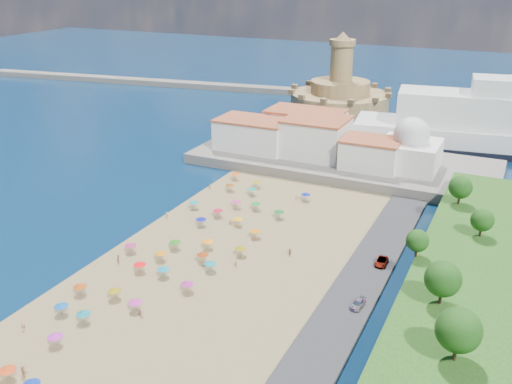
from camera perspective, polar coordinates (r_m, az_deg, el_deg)
The scene contains 11 objects.
ground at distance 117.62m, azimuth -7.09°, elevation -7.42°, with size 700.00×700.00×0.00m, color #071938.
terrace at distance 174.49m, azimuth 8.63°, elevation 3.00°, with size 90.00×36.00×3.00m, color #59544C.
jetty at distance 212.96m, azimuth 5.80°, elevation 6.52°, with size 18.00×70.00×2.40m, color #59544C.
breakwater at distance 296.47m, azimuth -9.40°, elevation 10.72°, with size 200.00×7.00×2.60m, color #59544C.
waterfront_buildings at distance 177.13m, azimuth 4.77°, elevation 5.63°, with size 57.00×29.00×11.00m.
domed_building at distance 166.02m, azimuth 15.16°, elevation 4.21°, with size 16.00×16.00×15.00m.
fortress at distance 239.33m, azimuth 8.37°, elevation 9.46°, with size 40.00×40.00×32.40m.
beach_parasols at distance 111.01m, azimuth -10.59°, elevation -8.28°, with size 31.57×116.08×2.20m.
beachgoers at distance 114.82m, azimuth -8.86°, elevation -7.66°, with size 35.36×96.29×1.88m.
parked_cars at distance 103.78m, azimuth 10.06°, elevation -11.09°, with size 2.22×57.03×1.30m.
hillside_trees at distance 90.61m, azimuth 17.25°, elevation -10.50°, with size 16.39×109.34×8.12m.
Camera 1 is at (56.91, -85.55, 57.23)m, focal length 40.00 mm.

